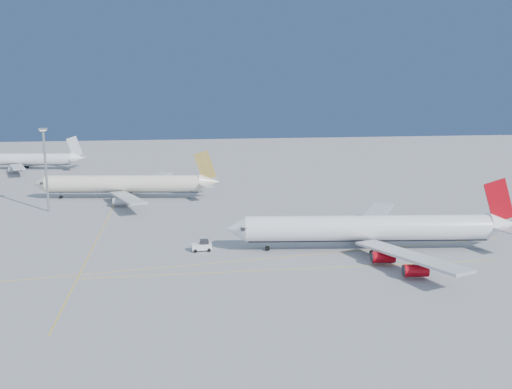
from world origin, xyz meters
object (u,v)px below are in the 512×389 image
light_mast (45,163)px  airliner_third (23,159)px  airliner_virgin (374,229)px  pushback_tug (202,246)px  airliner_etihad (127,184)px

light_mast → airliner_third: bearing=108.6°
airliner_virgin → airliner_third: (-112.49, 136.15, -0.63)m
airliner_virgin → pushback_tug: airliner_virgin is taller
airliner_etihad → airliner_third: size_ratio=1.13×
airliner_etihad → airliner_virgin: bearing=-40.0°
airliner_virgin → light_mast: light_mast is taller
airliner_virgin → airliner_third: 176.61m
pushback_tug → airliner_virgin: bearing=-11.8°
airliner_virgin → airliner_etihad: airliner_virgin is taller
light_mast → airliner_etihad: bearing=35.7°
light_mast → airliner_virgin: bearing=-31.3°
pushback_tug → airliner_third: bearing=113.6°
airliner_virgin → pushback_tug: (-39.71, 4.53, -3.91)m
airliner_etihad → light_mast: 28.80m
airliner_etihad → light_mast: size_ratio=2.49×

